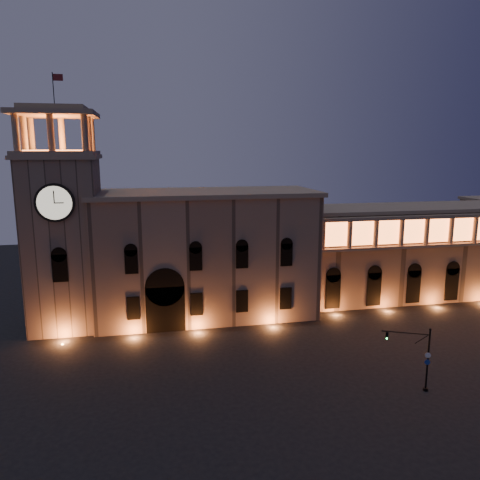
{
  "coord_description": "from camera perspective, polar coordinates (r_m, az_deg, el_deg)",
  "views": [
    {
      "loc": [
        -9.89,
        -41.8,
        23.25
      ],
      "look_at": [
        1.74,
        16.0,
        11.73
      ],
      "focal_mm": 35.0,
      "sensor_mm": 36.0,
      "label": 1
    }
  ],
  "objects": [
    {
      "name": "ground",
      "position": [
        48.84,
        1.78,
        -17.38
      ],
      "size": [
        160.0,
        160.0,
        0.0
      ],
      "primitive_type": "plane",
      "color": "black",
      "rests_on": "ground"
    },
    {
      "name": "clock_tower",
      "position": [
        64.57,
        -20.67,
        0.75
      ],
      "size": [
        9.8,
        9.8,
        32.4
      ],
      "color": "#836A56",
      "rests_on": "ground"
    },
    {
      "name": "government_building",
      "position": [
        65.82,
        -4.28,
        -1.68
      ],
      "size": [
        30.8,
        12.8,
        17.6
      ],
      "color": "#836A56",
      "rests_on": "ground"
    },
    {
      "name": "colonnade_wing",
      "position": [
        79.54,
        20.69,
        -1.21
      ],
      "size": [
        40.6,
        11.5,
        14.5
      ],
      "color": "#7E6551",
      "rests_on": "ground"
    },
    {
      "name": "traffic_light",
      "position": [
        49.81,
        21.01,
        -13.22
      ],
      "size": [
        4.32,
        2.14,
        6.45
      ],
      "rotation": [
        0.0,
        0.0,
        -0.43
      ],
      "color": "black",
      "rests_on": "ground"
    }
  ]
}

